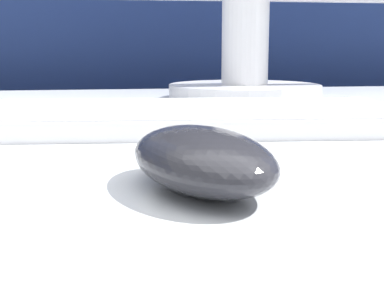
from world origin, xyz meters
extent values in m
cube|color=navy|center=(0.00, 0.66, 0.71)|extent=(5.00, 0.03, 1.41)
ellipsoid|color=#232328|center=(0.06, -0.15, 0.73)|extent=(0.09, 0.13, 0.03)
cube|color=white|center=(0.07, 0.05, 0.72)|extent=(0.42, 0.15, 0.02)
cube|color=white|center=(0.07, 0.05, 0.73)|extent=(0.39, 0.14, 0.01)
cylinder|color=silver|center=(0.21, 0.34, 0.72)|extent=(0.22, 0.22, 0.02)
cylinder|color=silver|center=(0.21, 0.34, 0.80)|extent=(0.07, 0.07, 0.13)
camera|label=1|loc=(0.02, -0.42, 0.79)|focal=50.00mm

